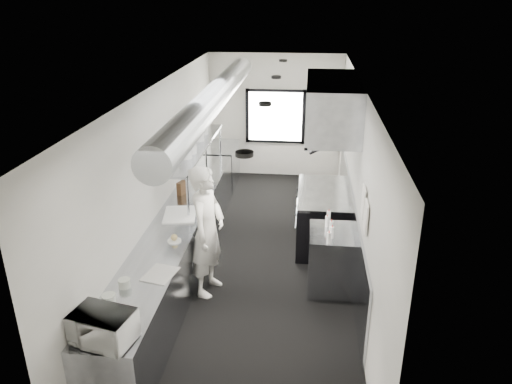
% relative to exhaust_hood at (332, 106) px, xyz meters
% --- Properties ---
extents(floor, '(3.00, 8.00, 0.01)m').
position_rel_exhaust_hood_xyz_m(floor, '(-1.10, -0.70, -2.39)').
color(floor, black).
rests_on(floor, ground).
extents(ceiling, '(3.00, 8.00, 0.01)m').
position_rel_exhaust_hood_xyz_m(ceiling, '(-1.10, -0.70, 0.41)').
color(ceiling, white).
rests_on(ceiling, wall_back).
extents(wall_back, '(3.00, 0.02, 2.80)m').
position_rel_exhaust_hood_xyz_m(wall_back, '(-1.10, 3.30, -0.99)').
color(wall_back, silver).
rests_on(wall_back, floor).
extents(wall_front, '(3.00, 0.02, 2.80)m').
position_rel_exhaust_hood_xyz_m(wall_front, '(-1.10, -4.70, -0.99)').
color(wall_front, silver).
rests_on(wall_front, floor).
extents(wall_left, '(0.02, 8.00, 2.80)m').
position_rel_exhaust_hood_xyz_m(wall_left, '(-2.60, -0.70, -0.99)').
color(wall_left, silver).
rests_on(wall_left, floor).
extents(wall_right, '(0.02, 8.00, 2.80)m').
position_rel_exhaust_hood_xyz_m(wall_right, '(0.40, -0.70, -0.99)').
color(wall_right, silver).
rests_on(wall_right, floor).
extents(wall_cladding, '(0.03, 5.50, 1.10)m').
position_rel_exhaust_hood_xyz_m(wall_cladding, '(0.38, -0.40, -1.84)').
color(wall_cladding, gray).
rests_on(wall_cladding, wall_right).
extents(hvac_duct, '(0.40, 6.40, 0.40)m').
position_rel_exhaust_hood_xyz_m(hvac_duct, '(-1.80, -0.30, 0.16)').
color(hvac_duct, '#979CA0').
rests_on(hvac_duct, ceiling).
extents(service_window, '(1.36, 0.05, 1.25)m').
position_rel_exhaust_hood_xyz_m(service_window, '(-1.10, 3.26, -0.99)').
color(service_window, white).
rests_on(service_window, wall_back).
extents(exhaust_hood, '(0.81, 2.20, 0.88)m').
position_rel_exhaust_hood_xyz_m(exhaust_hood, '(0.00, 0.00, 0.00)').
color(exhaust_hood, gray).
rests_on(exhaust_hood, ceiling).
extents(prep_counter, '(0.70, 6.00, 0.90)m').
position_rel_exhaust_hood_xyz_m(prep_counter, '(-2.25, -1.20, -1.94)').
color(prep_counter, gray).
rests_on(prep_counter, floor).
extents(pass_shelf, '(0.45, 3.00, 0.68)m').
position_rel_exhaust_hood_xyz_m(pass_shelf, '(-2.29, 0.30, -0.86)').
color(pass_shelf, gray).
rests_on(pass_shelf, prep_counter).
extents(range, '(0.88, 1.60, 0.94)m').
position_rel_exhaust_hood_xyz_m(range, '(-0.06, 0.00, -1.92)').
color(range, black).
rests_on(range, floor).
extents(bottle_station, '(0.65, 0.80, 0.90)m').
position_rel_exhaust_hood_xyz_m(bottle_station, '(0.05, -1.40, -1.94)').
color(bottle_station, gray).
rests_on(bottle_station, floor).
extents(far_work_table, '(0.70, 1.20, 0.90)m').
position_rel_exhaust_hood_xyz_m(far_work_table, '(-2.25, 2.50, -1.94)').
color(far_work_table, gray).
rests_on(far_work_table, floor).
extents(notice_sheet_a, '(0.02, 0.28, 0.38)m').
position_rel_exhaust_hood_xyz_m(notice_sheet_a, '(0.37, -1.90, -0.79)').
color(notice_sheet_a, white).
rests_on(notice_sheet_a, wall_right).
extents(notice_sheet_b, '(0.02, 0.28, 0.38)m').
position_rel_exhaust_hood_xyz_m(notice_sheet_b, '(0.37, -2.25, -0.84)').
color(notice_sheet_b, white).
rests_on(notice_sheet_b, wall_right).
extents(line_cook, '(0.59, 0.78, 1.91)m').
position_rel_exhaust_hood_xyz_m(line_cook, '(-1.70, -1.67, -1.43)').
color(line_cook, silver).
rests_on(line_cook, floor).
extents(microwave, '(0.61, 0.52, 0.32)m').
position_rel_exhaust_hood_xyz_m(microwave, '(-2.25, -3.99, -1.33)').
color(microwave, white).
rests_on(microwave, prep_counter).
extents(deli_tub_a, '(0.19, 0.19, 0.11)m').
position_rel_exhaust_hood_xyz_m(deli_tub_a, '(-2.44, -3.38, -1.43)').
color(deli_tub_a, '#ABB2A4').
rests_on(deli_tub_a, prep_counter).
extents(deli_tub_b, '(0.16, 0.16, 0.10)m').
position_rel_exhaust_hood_xyz_m(deli_tub_b, '(-2.39, -3.05, -1.44)').
color(deli_tub_b, '#ABB2A4').
rests_on(deli_tub_b, prep_counter).
extents(newspaper, '(0.42, 0.48, 0.01)m').
position_rel_exhaust_hood_xyz_m(newspaper, '(-2.06, -2.75, -1.49)').
color(newspaper, silver).
rests_on(newspaper, prep_counter).
extents(small_plate, '(0.21, 0.21, 0.02)m').
position_rel_exhaust_hood_xyz_m(small_plate, '(-2.10, -1.91, -1.48)').
color(small_plate, white).
rests_on(small_plate, prep_counter).
extents(pastry, '(0.09, 0.09, 0.09)m').
position_rel_exhaust_hood_xyz_m(pastry, '(-2.10, -1.91, -1.43)').
color(pastry, tan).
rests_on(pastry, small_plate).
extents(cutting_board, '(0.57, 0.70, 0.02)m').
position_rel_exhaust_hood_xyz_m(cutting_board, '(-2.24, -1.08, -1.48)').
color(cutting_board, silver).
rests_on(cutting_board, prep_counter).
extents(knife_block, '(0.15, 0.22, 0.22)m').
position_rel_exhaust_hood_xyz_m(knife_block, '(-2.41, -0.24, -1.38)').
color(knife_block, '#4F331C').
rests_on(knife_block, prep_counter).
extents(plate_stack_a, '(0.28, 0.28, 0.25)m').
position_rel_exhaust_hood_xyz_m(plate_stack_a, '(-2.29, -0.35, -0.69)').
color(plate_stack_a, white).
rests_on(plate_stack_a, pass_shelf).
extents(plate_stack_b, '(0.27, 0.27, 0.28)m').
position_rel_exhaust_hood_xyz_m(plate_stack_b, '(-2.27, -0.09, -0.68)').
color(plate_stack_b, white).
rests_on(plate_stack_b, pass_shelf).
extents(plate_stack_c, '(0.32, 0.32, 0.36)m').
position_rel_exhaust_hood_xyz_m(plate_stack_c, '(-2.31, 0.64, -0.64)').
color(plate_stack_c, white).
rests_on(plate_stack_c, pass_shelf).
extents(plate_stack_d, '(0.30, 0.30, 0.39)m').
position_rel_exhaust_hood_xyz_m(plate_stack_d, '(-2.33, 1.07, -0.63)').
color(plate_stack_d, white).
rests_on(plate_stack_d, pass_shelf).
extents(squeeze_bottle_a, '(0.07, 0.07, 0.17)m').
position_rel_exhaust_hood_xyz_m(squeeze_bottle_a, '(-0.02, -1.74, -1.41)').
color(squeeze_bottle_a, silver).
rests_on(squeeze_bottle_a, bottle_station).
extents(squeeze_bottle_b, '(0.07, 0.07, 0.17)m').
position_rel_exhaust_hood_xyz_m(squeeze_bottle_b, '(0.03, -1.58, -1.41)').
color(squeeze_bottle_b, silver).
rests_on(squeeze_bottle_b, bottle_station).
extents(squeeze_bottle_c, '(0.07, 0.07, 0.17)m').
position_rel_exhaust_hood_xyz_m(squeeze_bottle_c, '(0.03, -1.40, -1.41)').
color(squeeze_bottle_c, silver).
rests_on(squeeze_bottle_c, bottle_station).
extents(squeeze_bottle_d, '(0.06, 0.06, 0.17)m').
position_rel_exhaust_hood_xyz_m(squeeze_bottle_d, '(-0.03, -1.23, -1.41)').
color(squeeze_bottle_d, silver).
rests_on(squeeze_bottle_d, bottle_station).
extents(squeeze_bottle_e, '(0.07, 0.07, 0.17)m').
position_rel_exhaust_hood_xyz_m(squeeze_bottle_e, '(-0.00, -1.06, -1.41)').
color(squeeze_bottle_e, silver).
rests_on(squeeze_bottle_e, bottle_station).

